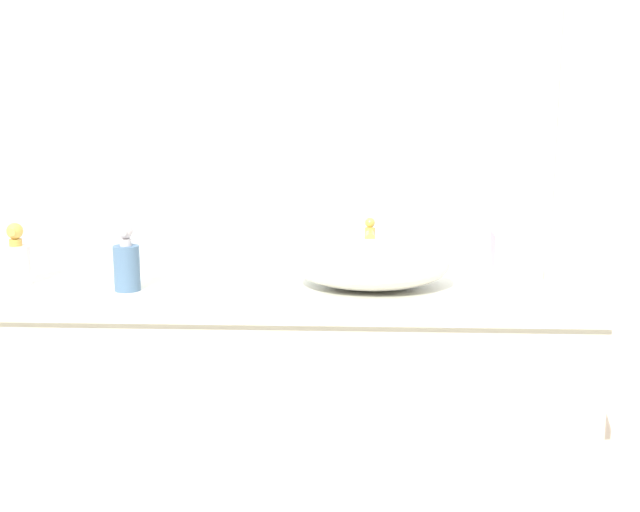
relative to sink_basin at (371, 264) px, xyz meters
The scene contains 8 objects.
bathroom_wall_rear 0.58m from the sink_basin, 123.82° to the left, with size 6.00×0.06×2.60m, color silver.
vanity_counter 0.56m from the sink_basin, behind, with size 1.69×0.57×0.86m.
wall_mirror_panel 0.72m from the sink_basin, 129.61° to the left, with size 1.60×0.01×1.30m, color #B2BCC6.
sink_basin is the anchor object (origin of this frame).
faucet 0.17m from the sink_basin, 90.00° to the left, with size 0.03×0.13×0.15m.
soap_dispenser 0.63m from the sink_basin, behind, with size 0.07×0.07×0.17m.
lotion_bottle 0.94m from the sink_basin, behind, with size 0.07×0.07×0.17m.
tissue_box 0.43m from the sink_basin, 20.27° to the left, with size 0.13×0.13×0.16m.
Camera 1 is at (0.20, -1.71, 1.35)m, focal length 45.76 mm.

